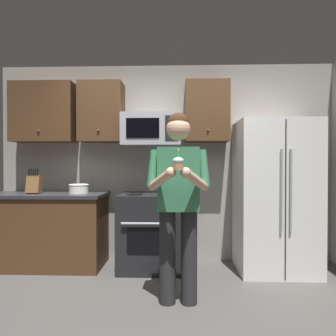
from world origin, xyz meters
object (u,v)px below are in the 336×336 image
Objects in this scene: bowl_large_white at (79,189)px; cupcake at (178,163)px; microwave at (152,130)px; person at (178,196)px; knife_block at (34,184)px; refrigerator at (275,196)px; oven_range at (151,231)px.

cupcake is (1.25, -1.30, 0.31)m from bowl_large_white.
bowl_large_white is at bearing -174.09° from microwave.
microwave is at bearing 107.67° from person.
knife_block reaches higher than bowl_large_white.
refrigerator is 5.63× the size of knife_block.
cupcake is at bearing -133.18° from refrigerator.
bowl_large_white is at bearing 142.02° from person.
microwave reaches higher than knife_block.
oven_range is at bearing -1.62° from bowl_large_white.
microwave reaches higher than refrigerator.
knife_block is at bearing -178.83° from oven_range.
oven_range is at bearing 104.91° from cupcake.
microwave is 1.17m from bowl_large_white.
knife_block reaches higher than oven_range.
refrigerator is at bearing 46.82° from cupcake.
knife_block is at bearing -174.12° from microwave.
knife_block is at bearing 152.81° from person.
refrigerator is 10.35× the size of cupcake.
cupcake reaches higher than bowl_large_white.
oven_range is 1.56m from knife_block.
oven_range is 1.04m from bowl_large_white.
person reaches higher than bowl_large_white.
microwave reaches higher than person.
person is at bearing -70.26° from oven_range.
bowl_large_white is 1.58m from person.
microwave is 1.72m from refrigerator.
person is (1.79, -0.92, -0.04)m from knife_block.
oven_range is 1.14m from person.
person is at bearing -27.19° from knife_block.
person is 10.13× the size of cupcake.
cupcake is at bearing -34.91° from knife_block.
refrigerator is at bearing -6.03° from microwave.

